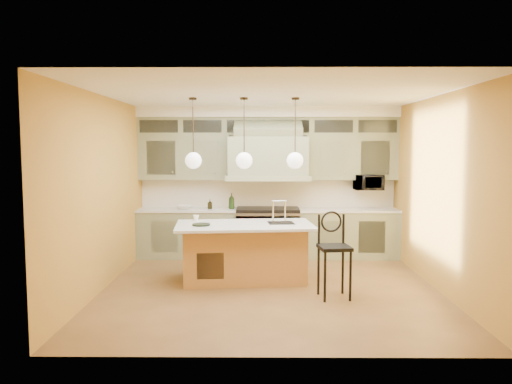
{
  "coord_description": "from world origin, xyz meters",
  "views": [
    {
      "loc": [
        -0.15,
        -7.4,
        2.13
      ],
      "look_at": [
        -0.22,
        0.7,
        1.4
      ],
      "focal_mm": 35.0,
      "sensor_mm": 36.0,
      "label": 1
    }
  ],
  "objects_px": {
    "range": "(268,232)",
    "counter_stool": "(334,249)",
    "microwave": "(368,182)",
    "kitchen_island": "(245,251)"
  },
  "relations": [
    {
      "from": "counter_stool",
      "to": "range",
      "type": "bearing_deg",
      "value": 101.59
    },
    {
      "from": "range",
      "to": "microwave",
      "type": "relative_size",
      "value": 2.21
    },
    {
      "from": "kitchen_island",
      "to": "counter_stool",
      "type": "relative_size",
      "value": 1.85
    },
    {
      "from": "range",
      "to": "counter_stool",
      "type": "bearing_deg",
      "value": -70.87
    },
    {
      "from": "counter_stool",
      "to": "microwave",
      "type": "bearing_deg",
      "value": 61.04
    },
    {
      "from": "range",
      "to": "kitchen_island",
      "type": "xyz_separation_m",
      "value": [
        -0.39,
        -1.7,
        -0.01
      ]
    },
    {
      "from": "kitchen_island",
      "to": "counter_stool",
      "type": "xyz_separation_m",
      "value": [
        1.29,
        -0.89,
        0.22
      ]
    },
    {
      "from": "microwave",
      "to": "kitchen_island",
      "type": "bearing_deg",
      "value": -142.46
    },
    {
      "from": "kitchen_island",
      "to": "counter_stool",
      "type": "bearing_deg",
      "value": -40.09
    },
    {
      "from": "kitchen_island",
      "to": "range",
      "type": "bearing_deg",
      "value": 71.29
    }
  ]
}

